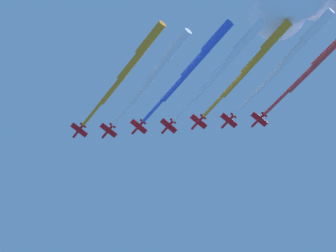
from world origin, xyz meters
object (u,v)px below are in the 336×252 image
at_px(jet_lead, 131,64).
at_px(jet_starboard_inner, 196,62).
at_px(jet_port_outer, 293,52).
at_px(jet_port_mid, 228,61).
at_px(jet_port_inner, 159,69).
at_px(jet_starboard_outer, 329,50).
at_px(jet_starboard_mid, 255,60).

distance_m(jet_lead, jet_starboard_inner, 27.23).
relative_size(jet_starboard_inner, jet_port_outer, 0.97).
bearing_deg(jet_port_outer, jet_port_mid, 71.12).
xyz_separation_m(jet_port_inner, jet_starboard_outer, (-22.95, -67.45, 1.62)).
relative_size(jet_lead, jet_port_outer, 0.99).
relative_size(jet_port_inner, jet_port_outer, 0.93).
bearing_deg(jet_port_inner, jet_lead, 83.79).
distance_m(jet_port_inner, jet_port_mid, 29.12).
relative_size(jet_starboard_mid, jet_starboard_outer, 0.92).
bearing_deg(jet_port_inner, jet_starboard_mid, -106.40).
bearing_deg(jet_starboard_outer, jet_starboard_mid, 68.02).
distance_m(jet_lead, jet_port_mid, 40.50).
xyz_separation_m(jet_port_inner, jet_starboard_mid, (-11.52, -39.14, 2.73)).
relative_size(jet_port_mid, jet_port_outer, 0.97).
bearing_deg(jet_starboard_inner, jet_port_inner, 69.11).
height_order(jet_port_mid, jet_port_outer, jet_port_outer).
xyz_separation_m(jet_starboard_inner, jet_starboard_mid, (-5.87, -24.32, 1.00)).
xyz_separation_m(jet_lead, jet_port_mid, (-10.80, -39.01, -1.07)).
distance_m(jet_starboard_inner, jet_starboard_mid, 25.04).
xyz_separation_m(jet_lead, jet_starboard_outer, (-24.20, -78.96, -0.17)).
height_order(jet_port_inner, jet_starboard_inner, jet_starboard_inner).
bearing_deg(jet_lead, jet_starboard_mid, -104.15).
bearing_deg(jet_starboard_outer, jet_lead, 72.96).
distance_m(jet_starboard_mid, jet_starboard_outer, 30.55).
height_order(jet_port_mid, jet_starboard_outer, jet_starboard_outer).
relative_size(jet_port_mid, jet_starboard_outer, 0.96).
bearing_deg(jet_starboard_mid, jet_starboard_inner, 76.44).
bearing_deg(jet_port_mid, jet_starboard_mid, -99.62).
bearing_deg(jet_starboard_inner, jet_lead, 75.30).
distance_m(jet_starboard_mid, jet_port_outer, 15.85).
distance_m(jet_lead, jet_starboard_outer, 82.59).
xyz_separation_m(jet_port_mid, jet_port_outer, (-8.86, -25.90, 1.49)).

